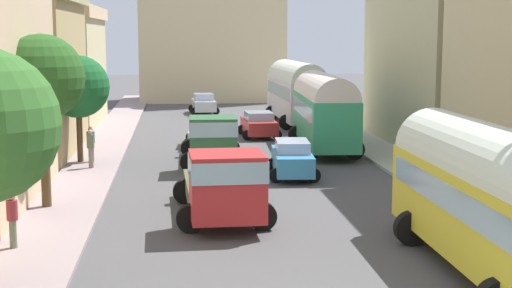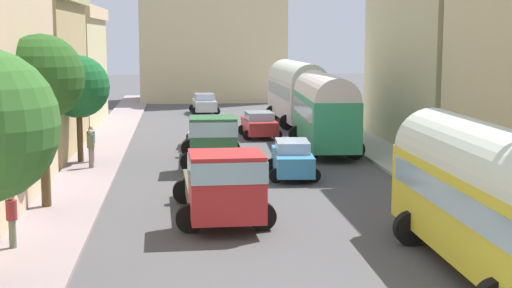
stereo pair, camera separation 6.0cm
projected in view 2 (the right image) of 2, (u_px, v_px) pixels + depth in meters
ground_plane at (239, 148)px, 40.81m from camera, size 154.00×154.00×0.00m
sidewalk_left at (104, 149)px, 40.06m from camera, size 2.50×70.00×0.14m
sidewalk_right at (369, 145)px, 41.54m from camera, size 2.50×70.00×0.14m
building_left_2 at (20, 71)px, 37.93m from camera, size 6.04×10.59×8.47m
building_left_3 at (67, 67)px, 49.63m from camera, size 4.50×11.79×7.93m
building_right_2 at (444, 36)px, 40.73m from camera, size 5.41×13.37×12.07m
distant_church at (213, 21)px, 68.79m from camera, size 13.22×6.26×20.06m
parked_bus_0 at (493, 195)px, 18.72m from camera, size 3.31×9.88×3.87m
parked_bus_1 at (325, 108)px, 39.39m from camera, size 3.49×9.23×4.09m
parked_bus_2 at (296, 90)px, 51.29m from camera, size 3.52×10.00×4.31m
cargo_truck_0 at (223, 183)px, 24.39m from camera, size 3.28×6.95×2.51m
cargo_truck_1 at (212, 140)px, 34.64m from camera, size 3.04×7.02×2.49m
car_0 at (204, 132)px, 41.55m from camera, size 2.33×4.49×1.49m
car_1 at (204, 103)px, 58.50m from camera, size 2.38×3.87×1.56m
car_2 at (292, 159)px, 32.35m from camera, size 2.33×4.20×1.59m
car_3 at (259, 124)px, 44.98m from camera, size 2.45×4.06×1.53m
pedestrian_0 at (12, 218)px, 21.03m from camera, size 0.34×0.34×1.74m
pedestrian_1 at (91, 143)px, 35.37m from camera, size 0.51×0.51×1.82m
pedestrian_2 at (91, 147)px, 33.76m from camera, size 0.46×0.46×1.89m
roadside_tree_1 at (42, 78)px, 25.64m from camera, size 2.97×2.97×6.16m
roadside_tree_2 at (78, 87)px, 35.02m from camera, size 2.94×2.94×5.18m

